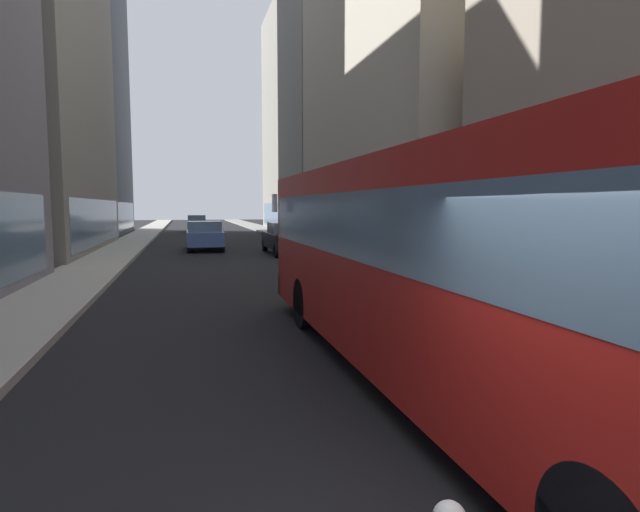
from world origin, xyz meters
TOP-DOWN VIEW (x-y plane):
  - ground_plane at (0.00, 35.00)m, footprint 120.00×120.00m
  - sidewalk_left at (-5.70, 35.00)m, footprint 2.40×110.00m
  - sidewalk_right at (5.70, 35.00)m, footprint 2.40×110.00m
  - building_right_mid at (11.90, 24.71)m, footprint 11.44×19.21m
  - building_right_far at (11.90, 46.69)m, footprint 10.72×20.80m
  - transit_bus at (1.20, 3.66)m, footprint 2.78×11.53m
  - car_black_suv at (2.80, 23.16)m, footprint 1.93×4.61m
  - car_silver_sedan at (-1.20, 47.70)m, footprint 1.75×4.74m
  - car_blue_hatchback at (-1.20, 26.50)m, footprint 1.92×4.18m

SIDE VIEW (x-z plane):
  - ground_plane at x=0.00m, z-range 0.00..0.00m
  - sidewalk_left at x=-5.70m, z-range 0.00..0.15m
  - sidewalk_right at x=5.70m, z-range 0.00..0.15m
  - car_blue_hatchback at x=-1.20m, z-range 0.01..1.63m
  - car_silver_sedan at x=-1.20m, z-range 0.01..1.63m
  - car_black_suv at x=2.80m, z-range 0.02..1.64m
  - transit_bus at x=1.20m, z-range 0.25..3.30m
  - building_right_mid at x=11.90m, z-range -0.01..19.06m
  - building_right_far at x=11.90m, z-range -0.01..22.61m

